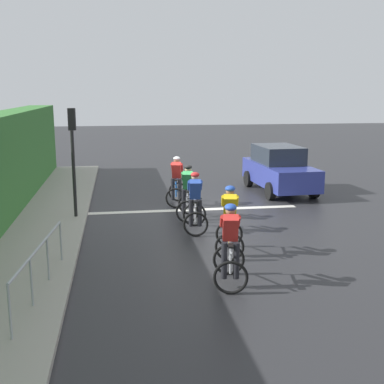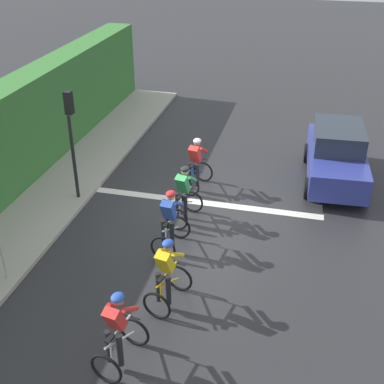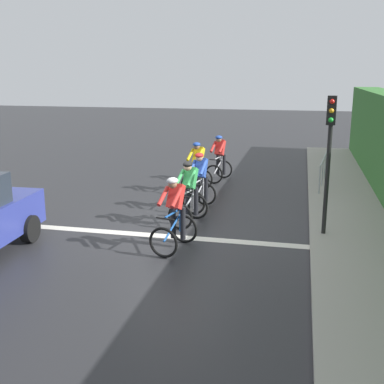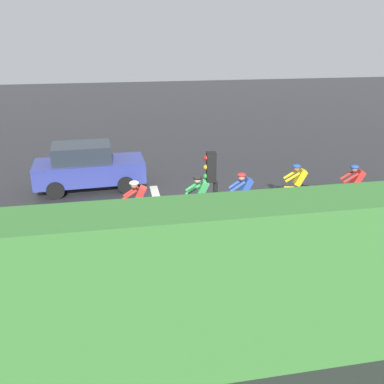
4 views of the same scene
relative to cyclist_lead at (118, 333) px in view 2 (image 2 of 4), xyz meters
name	(u,v)px [view 2 (image 2 of 4)]	position (x,y,z in m)	size (l,w,h in m)	color
ground_plane	(199,213)	(-0.22, -5.75, -0.80)	(80.00, 80.00, 0.00)	#28282B
sidewalk_kerb	(13,226)	(4.56, -3.75, -0.74)	(2.80, 23.83, 0.12)	#9E998E
road_marking_stop_line	(204,203)	(-0.22, -6.34, -0.79)	(7.00, 0.30, 0.01)	silver
cyclist_lead	(118,333)	(0.00, 0.00, 0.00)	(0.87, 1.19, 1.66)	black
cyclist_second	(167,276)	(-0.41, -1.82, 0.00)	(0.90, 1.20, 1.66)	black
cyclist_mid	(170,223)	(0.10, -3.85, 0.00)	(0.81, 1.15, 1.66)	black
cyclist_fourth	(184,196)	(0.10, -5.23, 0.00)	(0.87, 1.19, 1.66)	black
cyclist_trailing	(196,166)	(0.22, -7.13, 0.00)	(0.88, 1.19, 1.66)	black
car_navy	(336,155)	(-3.95, -8.78, 0.08)	(2.05, 4.18, 1.76)	navy
traffic_light_near_crossing	(71,131)	(3.46, -5.67, 1.43)	(0.22, 0.31, 3.34)	black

